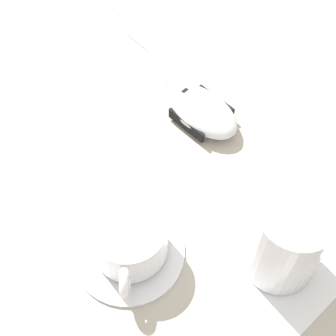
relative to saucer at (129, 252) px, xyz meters
The scene contains 7 objects.
ground_plane 0.11m from the saucer, 14.44° to the right, with size 3.00×3.00×0.00m, color #B2A899.
saucer is the anchor object (origin of this frame).
coffee_cup 0.03m from the saucer, 38.80° to the right, with size 0.09×0.10×0.06m.
computer_mouse 0.22m from the saucer, 25.93° to the left, with size 0.08×0.12×0.04m.
mouse_cable 0.39m from the saucer, 54.68° to the left, with size 0.05×0.32×0.00m.
napkin_under_glass 0.18m from the saucer, 41.44° to the right, with size 0.15×0.15×0.00m, color white.
drinking_glass 0.18m from the saucer, 43.31° to the right, with size 0.08×0.08×0.12m, color silver.
Camera 1 is at (-0.23, -0.19, 0.56)m, focal length 55.00 mm.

